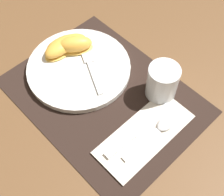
% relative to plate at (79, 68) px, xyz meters
% --- Properties ---
extents(ground_plane, '(3.00, 3.00, 0.00)m').
position_rel_plate_xyz_m(ground_plane, '(0.11, -0.01, -0.01)').
color(ground_plane, brown).
extents(placemat, '(0.48, 0.36, 0.00)m').
position_rel_plate_xyz_m(placemat, '(0.11, -0.01, -0.01)').
color(placemat, black).
rests_on(placemat, ground_plane).
extents(plate, '(0.28, 0.28, 0.02)m').
position_rel_plate_xyz_m(plate, '(0.00, 0.00, 0.00)').
color(plate, white).
rests_on(plate, placemat).
extents(juice_glass, '(0.08, 0.08, 0.09)m').
position_rel_plate_xyz_m(juice_glass, '(0.20, 0.10, 0.03)').
color(juice_glass, silver).
rests_on(juice_glass, placemat).
extents(napkin, '(0.11, 0.25, 0.00)m').
position_rel_plate_xyz_m(napkin, '(0.26, -0.01, -0.01)').
color(napkin, silver).
rests_on(napkin, placemat).
extents(knife, '(0.03, 0.21, 0.01)m').
position_rel_plate_xyz_m(knife, '(0.24, -0.02, -0.00)').
color(knife, silver).
rests_on(knife, napkin).
extents(spoon, '(0.04, 0.17, 0.01)m').
position_rel_plate_xyz_m(spoon, '(0.27, 0.02, -0.00)').
color(spoon, silver).
rests_on(spoon, napkin).
extents(fork, '(0.17, 0.10, 0.00)m').
position_rel_plate_xyz_m(fork, '(0.02, 0.02, 0.01)').
color(fork, silver).
rests_on(fork, plate).
extents(citrus_wedge_0, '(0.10, 0.11, 0.04)m').
position_rel_plate_xyz_m(citrus_wedge_0, '(-0.05, 0.03, 0.03)').
color(citrus_wedge_0, '#F7C656').
rests_on(citrus_wedge_0, plate).
extents(citrus_wedge_1, '(0.09, 0.13, 0.04)m').
position_rel_plate_xyz_m(citrus_wedge_1, '(-0.07, 0.02, 0.02)').
color(citrus_wedge_1, '#F7C656').
rests_on(citrus_wedge_1, plate).
extents(citrus_wedge_2, '(0.06, 0.11, 0.04)m').
position_rel_plate_xyz_m(citrus_wedge_2, '(-0.07, 0.00, 0.02)').
color(citrus_wedge_2, '#F7C656').
rests_on(citrus_wedge_2, plate).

